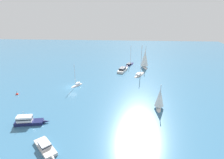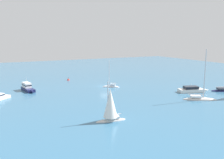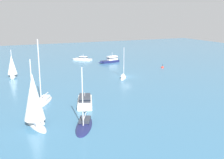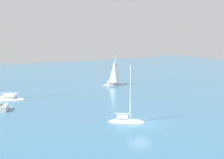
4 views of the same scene
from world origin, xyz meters
TOP-DOWN VIEW (x-y plane):
  - ground_plane at (0.00, 0.00)m, footprint 162.17×162.17m
  - sloop at (-12.12, 21.84)m, footprint 7.02×5.26m
  - sailboat at (10.87, 24.90)m, footprint 5.11×2.54m
  - sloop_1 at (-1.21, 1.33)m, footprint 4.33×3.55m

SIDE VIEW (x-z plane):
  - ground_plane at x=0.00m, z-range 0.00..0.00m
  - sloop_1 at x=-1.21m, z-range -3.66..3.96m
  - sloop at x=-12.12m, z-range -5.47..5.88m
  - sailboat at x=10.87m, z-range -0.97..5.84m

